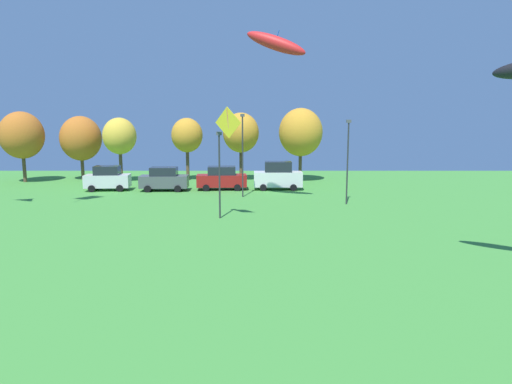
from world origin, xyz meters
name	(u,v)px	position (x,y,z in m)	size (l,w,h in m)	color
kite_flying_0	(275,43)	(2.67, 35.50, 12.21)	(4.89, 2.25, 2.58)	red
kite_flying_4	(227,123)	(-0.59, 29.72, 6.42)	(1.71, 1.10, 2.00)	yellow
parked_car_leftmost	(106,178)	(-12.81, 43.00, 1.15)	(4.24, 2.30, 2.34)	silver
parked_car_second_from_left	(163,179)	(-7.44, 42.81, 1.11)	(4.51, 2.19, 2.23)	#4C5156
parked_car_third_from_left	(221,178)	(-2.08, 43.47, 1.11)	(4.82, 2.27, 2.24)	maroon
parked_car_rightmost_in_row	(277,176)	(3.29, 43.53, 1.31)	(4.58, 1.95, 2.69)	silver
light_post_0	(218,170)	(-1.26, 30.69, 3.31)	(0.36, 0.20, 5.82)	#2D2D33
light_post_1	(242,151)	(0.04, 39.32, 3.96)	(0.36, 0.20, 7.10)	#2D2D33
light_post_2	(347,157)	(8.33, 35.87, 3.71)	(0.36, 0.20, 6.61)	#2D2D33
treeline_tree_0	(20,135)	(-23.62, 48.96, 4.98)	(4.52, 4.52, 7.48)	brown
treeline_tree_1	(80,139)	(-18.21, 51.12, 4.56)	(4.47, 4.47, 7.03)	brown
treeline_tree_2	(118,136)	(-13.38, 49.35, 4.87)	(3.54, 3.54, 6.85)	brown
treeline_tree_3	(186,136)	(-6.37, 50.61, 4.91)	(3.41, 3.41, 6.82)	brown
treeline_tree_4	(240,133)	(-0.46, 50.43, 5.20)	(3.93, 3.93, 7.39)	brown
treeline_tree_5	(300,132)	(6.00, 49.90, 5.27)	(4.70, 4.70, 7.87)	brown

